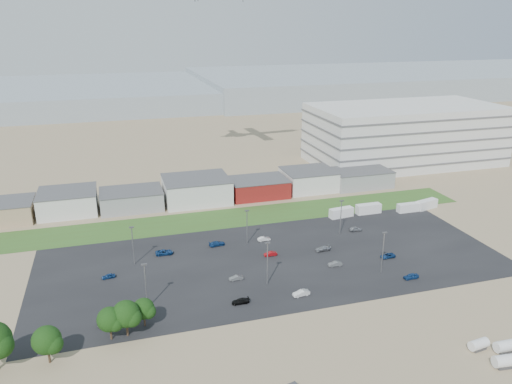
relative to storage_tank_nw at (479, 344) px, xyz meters
name	(u,v)px	position (x,y,z in m)	size (l,w,h in m)	color
ground	(280,303)	(-30.65, 26.45, -1.15)	(700.00, 700.00, 0.00)	#927C5D
parking_lot	(273,260)	(-25.65, 46.45, -1.14)	(120.00, 50.00, 0.01)	black
grass_strip	(226,218)	(-30.65, 78.45, -1.14)	(160.00, 16.00, 0.02)	#395921
hills_backdrop	(200,92)	(9.35, 341.45, 3.35)	(700.00, 200.00, 9.00)	gray
building_row	(164,193)	(-47.65, 97.45, 2.85)	(170.00, 20.00, 8.00)	silver
parking_garage	(404,134)	(59.35, 121.45, 11.35)	(80.00, 40.00, 25.00)	silver
storage_tank_nw	(479,344)	(0.00, 0.00, 0.00)	(3.83, 1.92, 2.30)	silver
storage_tank_ne	(506,346)	(4.39, -2.06, 0.14)	(4.30, 2.15, 2.58)	silver
storage_tank_sw	(505,361)	(1.07, -5.61, 0.16)	(4.35, 2.18, 2.61)	silver
box_trailer_a	(341,213)	(4.74, 69.20, 0.33)	(7.87, 2.46, 2.95)	silver
box_trailer_b	(368,209)	(14.61, 69.69, 0.39)	(8.24, 2.57, 3.09)	silver
box_trailer_c	(408,208)	(27.80, 67.30, 0.23)	(7.36, 2.30, 2.76)	silver
box_trailer_d	(427,204)	(35.29, 67.97, 0.34)	(7.95, 2.48, 2.98)	silver
tree_left	(47,343)	(-77.84, 19.12, 3.07)	(5.62, 5.62, 8.43)	black
tree_mid	(110,322)	(-66.86, 23.20, 2.79)	(5.25, 5.25, 7.88)	black
tree_right	(126,317)	(-63.75, 23.54, 3.19)	(5.78, 5.78, 8.68)	black
tree_near	(144,311)	(-60.20, 25.97, 2.38)	(4.71, 4.71, 7.06)	black
lightpole_front_l	(146,286)	(-59.11, 32.61, 4.18)	(1.26, 0.52, 10.67)	slate
lightpole_front_m	(267,264)	(-30.92, 35.11, 4.25)	(1.27, 0.53, 10.81)	slate
lightpole_front_r	(383,253)	(-2.01, 32.58, 4.28)	(1.28, 0.53, 10.87)	slate
lightpole_back_l	(133,246)	(-60.49, 54.57, 4.04)	(1.22, 0.51, 10.39)	slate
lightpole_back_m	(247,227)	(-29.38, 58.40, 3.84)	(1.17, 0.49, 9.97)	slate
lightpole_back_r	(341,217)	(-1.48, 57.11, 4.06)	(1.22, 0.51, 10.41)	slate
parked_car_0	(388,256)	(3.81, 39.34, -0.59)	(1.86, 4.04, 1.12)	navy
parked_car_1	(335,264)	(-11.51, 38.95, -0.55)	(1.27, 3.63, 1.20)	#595B5E
parked_car_2	(411,276)	(3.31, 27.69, -0.50)	(1.53, 3.80, 1.29)	navy
parked_car_3	(240,301)	(-39.21, 28.62, -0.58)	(1.61, 3.95, 1.15)	black
parked_car_4	(236,278)	(-37.51, 39.14, -0.58)	(1.20, 3.44, 1.13)	#595B5E
parked_car_5	(108,276)	(-67.03, 48.82, -0.60)	(1.30, 3.22, 1.10)	navy
parked_car_6	(217,244)	(-37.78, 59.43, -0.50)	(1.83, 4.50, 1.30)	navy
parked_car_7	(270,254)	(-25.51, 49.17, -0.57)	(1.22, 3.51, 1.16)	maroon
parked_car_8	(356,229)	(3.88, 57.68, -0.50)	(1.54, 3.83, 1.30)	#A5A5AA
parked_car_9	(164,252)	(-52.48, 58.02, -0.49)	(2.18, 4.73, 1.31)	navy
parked_car_10	(108,322)	(-67.48, 28.47, -0.54)	(1.70, 4.19, 1.22)	#595B5E
parked_car_11	(264,239)	(-24.29, 58.84, -0.55)	(1.26, 3.62, 1.19)	silver
parked_car_12	(323,249)	(-10.92, 48.06, -0.52)	(1.76, 4.32, 1.26)	#A5A5AA
parked_car_13	(301,293)	(-25.13, 27.86, -0.49)	(1.39, 4.00, 1.32)	silver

